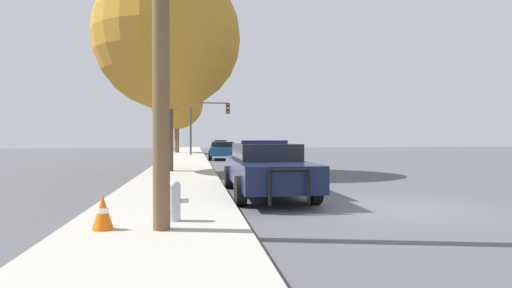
{
  "coord_description": "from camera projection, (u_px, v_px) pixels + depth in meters",
  "views": [
    {
      "loc": [
        -4.49,
        -8.29,
        1.57
      ],
      "look_at": [
        -0.84,
        15.12,
        1.2
      ],
      "focal_mm": 28.0,
      "sensor_mm": 36.0,
      "label": 1
    }
  ],
  "objects": [
    {
      "name": "police_car",
      "position": [
        266.0,
        167.0,
        10.94
      ],
      "size": [
        2.02,
        5.41,
        1.5
      ],
      "rotation": [
        0.0,
        0.0,
        3.14
      ],
      "color": "#141E3D",
      "rests_on": "ground_plane"
    },
    {
      "name": "sidewalk_left",
      "position": [
        164.0,
        212.0,
        8.12
      ],
      "size": [
        3.0,
        110.0,
        0.13
      ],
      "color": "#ADA89E",
      "rests_on": "ground_plane"
    },
    {
      "name": "ground_plane",
      "position": [
        397.0,
        208.0,
        8.91
      ],
      "size": [
        110.0,
        110.0,
        0.0
      ],
      "primitive_type": "plane",
      "color": "#4F4F54"
    },
    {
      "name": "car_background_distant",
      "position": [
        220.0,
        144.0,
        52.02
      ],
      "size": [
        2.1,
        4.56,
        1.28
      ],
      "rotation": [
        0.0,
        0.0,
        0.04
      ],
      "color": "maroon",
      "rests_on": "ground_plane"
    },
    {
      "name": "traffic_cone",
      "position": [
        103.0,
        212.0,
        6.25
      ],
      "size": [
        0.33,
        0.33,
        0.55
      ],
      "color": "orange",
      "rests_on": "sidewalk_left"
    },
    {
      "name": "traffic_light",
      "position": [
        207.0,
        117.0,
        33.86
      ],
      "size": [
        3.38,
        0.35,
        4.56
      ],
      "color": "#424247",
      "rests_on": "sidewalk_left"
    },
    {
      "name": "tree_sidewalk_far",
      "position": [
        177.0,
        103.0,
        39.23
      ],
      "size": [
        5.13,
        5.13,
        7.45
      ],
      "color": "brown",
      "rests_on": "sidewalk_left"
    },
    {
      "name": "fire_hydrant",
      "position": [
        175.0,
        199.0,
        6.91
      ],
      "size": [
        0.48,
        0.21,
        0.7
      ],
      "color": "#B7BCC1",
      "rests_on": "sidewalk_left"
    },
    {
      "name": "tree_sidewalk_near",
      "position": [
        168.0,
        37.0,
        17.26
      ],
      "size": [
        6.29,
        6.29,
        8.95
      ],
      "color": "brown",
      "rests_on": "sidewalk_left"
    },
    {
      "name": "car_background_midblock",
      "position": [
        222.0,
        150.0,
        28.74
      ],
      "size": [
        2.11,
        4.33,
        1.29
      ],
      "rotation": [
        0.0,
        0.0,
        -0.04
      ],
      "color": "navy",
      "rests_on": "ground_plane"
    }
  ]
}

